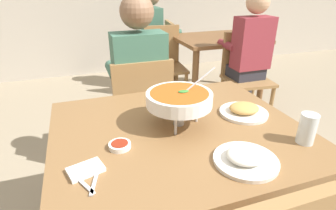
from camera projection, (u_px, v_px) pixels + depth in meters
dining_table_main at (178, 149)px, 1.27m from camera, size 1.12×0.96×0.77m
chair_diner_main at (141, 109)px, 1.99m from camera, size 0.44×0.44×0.90m
diner_main at (139, 78)px, 1.92m from camera, size 0.40×0.45×1.31m
curry_bowl at (179, 99)px, 1.20m from camera, size 0.33×0.30×0.26m
rice_plate at (246, 158)px, 0.99m from camera, size 0.24×0.24×0.06m
appetizer_plate at (244, 110)px, 1.35m from camera, size 0.24×0.24×0.06m
sauce_dish at (120, 145)px, 1.08m from camera, size 0.09×0.09×0.02m
napkin_folded at (86, 170)px, 0.94m from camera, size 0.14×0.11×0.02m
fork_utensil at (81, 181)px, 0.90m from camera, size 0.09×0.16×0.01m
spoon_utensil at (96, 178)px, 0.91m from camera, size 0.06×0.17×0.01m
drink_glass at (307, 130)px, 1.09m from camera, size 0.07×0.07×0.13m
dining_table_far at (218, 49)px, 3.23m from camera, size 1.00×0.80×0.77m
chair_bg_left at (244, 71)px, 2.82m from camera, size 0.49×0.49×0.90m
chair_bg_middle at (161, 52)px, 3.55m from camera, size 0.49×0.49×0.90m
chair_bg_right at (164, 60)px, 3.20m from camera, size 0.47×0.47×0.90m
patron_bg_left at (249, 50)px, 2.68m from camera, size 0.40×0.45×1.31m
patron_bg_middle at (155, 33)px, 3.51m from camera, size 0.45×0.40×1.31m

